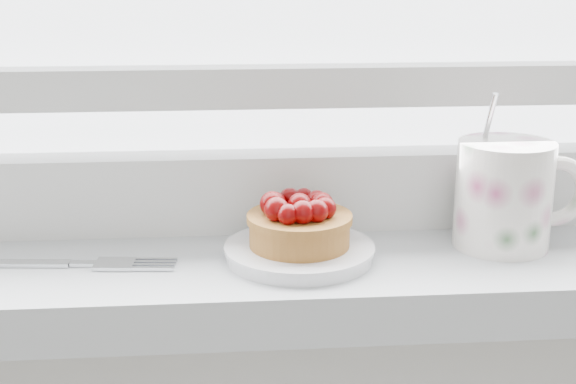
{
  "coord_description": "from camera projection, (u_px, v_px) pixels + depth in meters",
  "views": [
    {
      "loc": [
        -0.07,
        1.27,
        1.18
      ],
      "look_at": [
        -0.02,
        1.88,
        1.0
      ],
      "focal_mm": 50.0,
      "sensor_mm": 36.0,
      "label": 1
    }
  ],
  "objects": [
    {
      "name": "saucer",
      "position": [
        299.0,
        252.0,
        0.66
      ],
      "size": [
        0.12,
        0.12,
        0.01
      ],
      "primitive_type": "cylinder",
      "color": "silver",
      "rests_on": "windowsill"
    },
    {
      "name": "raspberry_tart",
      "position": [
        299.0,
        222.0,
        0.65
      ],
      "size": [
        0.09,
        0.09,
        0.05
      ],
      "color": "brown",
      "rests_on": "saucer"
    },
    {
      "name": "floral_mug",
      "position": [
        507.0,
        192.0,
        0.68
      ],
      "size": [
        0.12,
        0.08,
        0.13
      ],
      "color": "white",
      "rests_on": "windowsill"
    },
    {
      "name": "fork",
      "position": [
        49.0,
        264.0,
        0.65
      ],
      "size": [
        0.2,
        0.04,
        0.0
      ],
      "color": "silver",
      "rests_on": "windowsill"
    }
  ]
}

